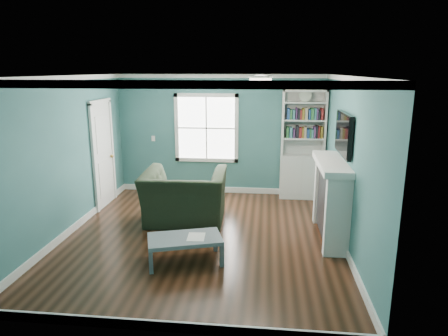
# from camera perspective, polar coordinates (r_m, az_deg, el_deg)

# --- Properties ---
(floor) EXTENTS (5.00, 5.00, 0.00)m
(floor) POSITION_cam_1_polar(r_m,az_deg,el_deg) (6.73, -3.06, -9.73)
(floor) COLOR black
(floor) RESTS_ON ground
(room_walls) EXTENTS (5.00, 5.00, 5.00)m
(room_walls) POSITION_cam_1_polar(r_m,az_deg,el_deg) (6.26, -3.24, 3.65)
(room_walls) COLOR #336667
(room_walls) RESTS_ON ground
(trim) EXTENTS (4.50, 5.00, 2.60)m
(trim) POSITION_cam_1_polar(r_m,az_deg,el_deg) (6.33, -3.20, 0.58)
(trim) COLOR white
(trim) RESTS_ON ground
(window) EXTENTS (1.40, 0.06, 1.50)m
(window) POSITION_cam_1_polar(r_m,az_deg,el_deg) (8.75, -2.53, 5.71)
(window) COLOR white
(window) RESTS_ON room_walls
(bookshelf) EXTENTS (0.90, 0.35, 2.31)m
(bookshelf) POSITION_cam_1_polar(r_m,az_deg,el_deg) (8.60, 11.09, 1.75)
(bookshelf) COLOR silver
(bookshelf) RESTS_ON ground
(fireplace) EXTENTS (0.44, 1.58, 1.30)m
(fireplace) POSITION_cam_1_polar(r_m,az_deg,el_deg) (6.69, 15.07, -4.50)
(fireplace) COLOR black
(fireplace) RESTS_ON ground
(tv) EXTENTS (0.06, 1.10, 0.65)m
(tv) POSITION_cam_1_polar(r_m,az_deg,el_deg) (6.46, 16.74, 4.70)
(tv) COLOR black
(tv) RESTS_ON fireplace
(door) EXTENTS (0.12, 0.98, 2.17)m
(door) POSITION_cam_1_polar(r_m,az_deg,el_deg) (8.31, -16.88, 2.04)
(door) COLOR silver
(door) RESTS_ON ground
(ceiling_fixture) EXTENTS (0.38, 0.38, 0.15)m
(ceiling_fixture) POSITION_cam_1_polar(r_m,az_deg,el_deg) (6.18, 5.25, 12.51)
(ceiling_fixture) COLOR white
(ceiling_fixture) RESTS_ON room_walls
(light_switch) EXTENTS (0.08, 0.01, 0.12)m
(light_switch) POSITION_cam_1_polar(r_m,az_deg,el_deg) (9.05, -10.07, 4.18)
(light_switch) COLOR white
(light_switch) RESTS_ON room_walls
(recliner) EXTENTS (1.48, 0.99, 1.26)m
(recliner) POSITION_cam_1_polar(r_m,az_deg,el_deg) (7.17, -5.66, -2.89)
(recliner) COLOR black
(recliner) RESTS_ON ground
(coffee_table) EXTENTS (1.16, 0.85, 0.38)m
(coffee_table) POSITION_cam_1_polar(r_m,az_deg,el_deg) (5.80, -5.63, -10.25)
(coffee_table) COLOR #4E565D
(coffee_table) RESTS_ON ground
(paper_sheet) EXTENTS (0.26, 0.33, 0.00)m
(paper_sheet) POSITION_cam_1_polar(r_m,az_deg,el_deg) (5.77, -4.00, -9.78)
(paper_sheet) COLOR white
(paper_sheet) RESTS_ON coffee_table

